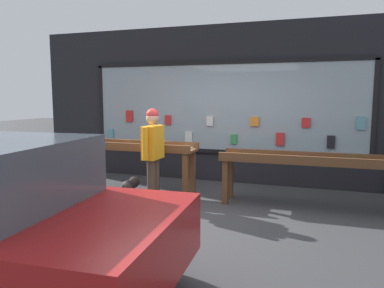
{
  "coord_description": "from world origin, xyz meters",
  "views": [
    {
      "loc": [
        1.81,
        -5.2,
        1.79
      ],
      "look_at": [
        -0.23,
        0.74,
        0.98
      ],
      "focal_mm": 35.0,
      "sensor_mm": 36.0,
      "label": 1
    }
  ],
  "objects_px": {
    "display_table_right": "(310,165)",
    "person_browsing": "(153,150)",
    "small_dog": "(129,187)",
    "display_table_left": "(122,151)"
  },
  "relations": [
    {
      "from": "display_table_right",
      "to": "person_browsing",
      "type": "relative_size",
      "value": 1.8
    },
    {
      "from": "display_table_right",
      "to": "person_browsing",
      "type": "bearing_deg",
      "value": -165.82
    },
    {
      "from": "small_dog",
      "to": "display_table_left",
      "type": "bearing_deg",
      "value": 34.55
    },
    {
      "from": "small_dog",
      "to": "display_table_right",
      "type": "bearing_deg",
      "value": -76.36
    },
    {
      "from": "display_table_left",
      "to": "person_browsing",
      "type": "xyz_separation_m",
      "value": [
        0.92,
        -0.62,
        0.15
      ]
    },
    {
      "from": "display_table_left",
      "to": "small_dog",
      "type": "xyz_separation_m",
      "value": [
        0.56,
        -0.76,
        -0.47
      ]
    },
    {
      "from": "person_browsing",
      "to": "small_dog",
      "type": "distance_m",
      "value": 0.73
    },
    {
      "from": "display_table_left",
      "to": "person_browsing",
      "type": "height_order",
      "value": "person_browsing"
    },
    {
      "from": "display_table_right",
      "to": "small_dog",
      "type": "height_order",
      "value": "display_table_right"
    },
    {
      "from": "display_table_left",
      "to": "person_browsing",
      "type": "bearing_deg",
      "value": -33.79
    }
  ]
}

